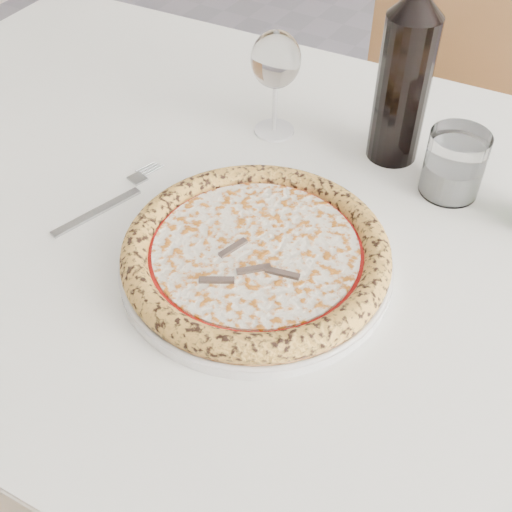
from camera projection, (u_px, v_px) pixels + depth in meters
The scene contains 9 objects.
floor at pixel (342, 479), 1.39m from camera, with size 5.00×6.00×0.02m, color slate.
dining_table at pixel (293, 265), 0.90m from camera, with size 1.60×1.01×0.76m.
chair_far at pixel (450, 108), 1.46m from camera, with size 0.51×0.51×0.93m.
plate at pixel (256, 263), 0.77m from camera, with size 0.33×0.33×0.02m.
pizza at pixel (256, 252), 0.76m from camera, with size 0.32×0.32×0.03m.
fork at pixel (111, 201), 0.87m from camera, with size 0.05×0.19×0.00m.
wine_glass at pixel (276, 63), 0.91m from camera, with size 0.07×0.07×0.16m.
tumbler at pixel (453, 168), 0.86m from camera, with size 0.08×0.08×0.09m.
wine_bottle at pixel (405, 75), 0.86m from camera, with size 0.07×0.07×0.30m.
Camera 1 is at (0.18, -0.65, 1.31)m, focal length 45.00 mm.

